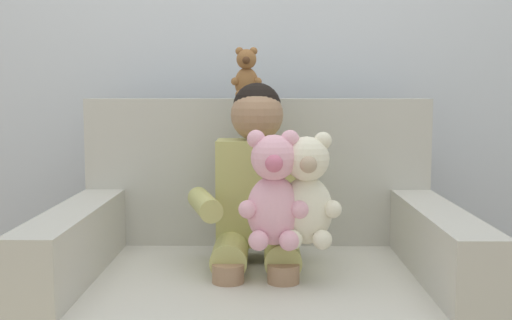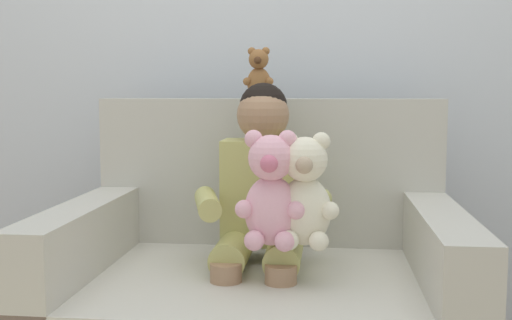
% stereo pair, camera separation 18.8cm
% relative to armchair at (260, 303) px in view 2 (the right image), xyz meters
% --- Properties ---
extents(back_wall, '(6.00, 0.10, 2.60)m').
position_rel_armchair_xyz_m(back_wall, '(0.00, 0.68, 1.00)').
color(back_wall, silver).
rests_on(back_wall, ground).
extents(armchair, '(1.23, 0.92, 0.94)m').
position_rel_armchair_xyz_m(armchair, '(0.00, 0.00, 0.00)').
color(armchair, '#BCB7AD').
rests_on(armchair, ground).
extents(seated_child, '(0.45, 0.39, 0.82)m').
position_rel_armchair_xyz_m(seated_child, '(-0.00, 0.03, 0.33)').
color(seated_child, tan).
rests_on(seated_child, armchair).
extents(plush_cream, '(0.20, 0.16, 0.33)m').
position_rel_armchair_xyz_m(plush_cream, '(0.15, -0.15, 0.38)').
color(plush_cream, silver).
rests_on(plush_cream, armchair).
extents(plush_pink, '(0.20, 0.16, 0.34)m').
position_rel_armchair_xyz_m(plush_pink, '(0.05, -0.17, 0.38)').
color(plush_pink, '#EAA8BC').
rests_on(plush_pink, armchair).
extents(plush_brown_on_backrest, '(0.11, 0.09, 0.18)m').
position_rel_armchair_xyz_m(plush_brown_on_backrest, '(-0.04, 0.34, 0.73)').
color(plush_brown_on_backrest, brown).
rests_on(plush_brown_on_backrest, armchair).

